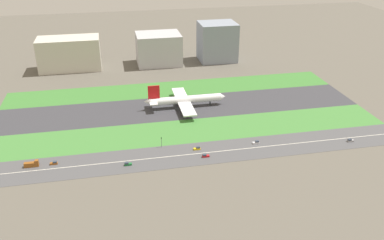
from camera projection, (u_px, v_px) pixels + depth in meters
The scene contains 19 objects.
ground_plane at pixel (181, 107), 323.98m from camera, with size 800.00×800.00×0.00m, color #5B564C.
runway at pixel (181, 107), 323.95m from camera, with size 280.00×46.00×0.10m, color #38383D.
grass_median_north at pixel (172, 89), 360.12m from camera, with size 280.00×36.00×0.10m, color #3D7A33.
grass_median_south at pixel (191, 131), 287.79m from camera, with size 280.00×36.00×0.10m, color #427F38.
highway at pixel (201, 153), 259.56m from camera, with size 280.00×28.00×0.10m, color #4C4C4F.
highway_centerline at pixel (201, 153), 259.54m from camera, with size 266.00×0.50×0.01m, color silver.
airliner at pixel (184, 100), 321.74m from camera, with size 65.00×56.00×19.70m.
car_4 at pixel (128, 164), 246.43m from camera, with size 4.40×1.80×2.00m.
car_1 at pixel (256, 142), 270.53m from camera, with size 4.40×1.80×2.00m.
car_3 at pixel (350, 140), 272.98m from camera, with size 4.40×1.80×2.00m.
car_0 at pixel (205, 156), 255.09m from camera, with size 4.40×1.80×2.00m.
car_5 at pixel (197, 148), 263.36m from camera, with size 4.40×1.80×2.00m.
car_2 at pixel (54, 163), 247.40m from camera, with size 4.40×1.80×2.00m.
truck_0 at pixel (32, 164), 244.80m from camera, with size 8.40×2.50×4.00m.
traffic_light at pixel (161, 141), 264.99m from camera, with size 0.36×0.50×7.20m.
terminal_building at pixel (69, 54), 401.44m from camera, with size 58.98×28.91×31.43m, color beige.
hangar_building at pixel (159, 49), 417.37m from camera, with size 44.00×35.08×31.06m, color #B2B2B7.
office_tower at pixel (217, 42), 426.68m from camera, with size 37.59×32.05×39.32m, color gray.
fuel_tank_west at pixel (165, 45), 463.13m from camera, with size 21.34×21.34×13.47m, color silver.
Camera 1 is at (-50.52, -291.84, 131.99)m, focal length 38.42 mm.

